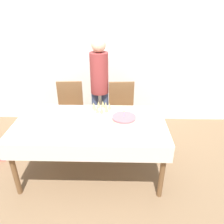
# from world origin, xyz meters

# --- Properties ---
(ground_plane) EXTENTS (12.00, 12.00, 0.00)m
(ground_plane) POSITION_xyz_m (0.00, 0.00, 0.00)
(ground_plane) COLOR brown
(wall_back) EXTENTS (8.00, 0.05, 2.70)m
(wall_back) POSITION_xyz_m (0.00, 1.53, 1.35)
(wall_back) COLOR silver
(wall_back) RESTS_ON ground_plane
(dining_table) EXTENTS (1.85, 0.96, 0.78)m
(dining_table) POSITION_xyz_m (0.00, 0.00, 0.67)
(dining_table) COLOR silver
(dining_table) RESTS_ON ground_plane
(dining_chair_far_left) EXTENTS (0.45, 0.45, 0.98)m
(dining_chair_far_left) POSITION_xyz_m (-0.42, 0.80, 0.54)
(dining_chair_far_left) COLOR brown
(dining_chair_far_left) RESTS_ON ground_plane
(dining_chair_far_right) EXTENTS (0.45, 0.45, 0.98)m
(dining_chair_far_right) POSITION_xyz_m (0.40, 0.80, 0.54)
(dining_chair_far_right) COLOR brown
(dining_chair_far_right) RESTS_ON ground_plane
(birthday_cake) EXTENTS (0.28, 0.28, 0.19)m
(birthday_cake) POSITION_xyz_m (0.41, -0.06, 0.84)
(birthday_cake) COLOR beige
(birthday_cake) RESTS_ON dining_table
(champagne_tray) EXTENTS (0.29, 0.29, 0.18)m
(champagne_tray) POSITION_xyz_m (0.13, 0.16, 0.87)
(champagne_tray) COLOR silver
(champagne_tray) RESTS_ON dining_table
(plate_stack_main) EXTENTS (0.27, 0.27, 0.06)m
(plate_stack_main) POSITION_xyz_m (0.12, -0.24, 0.80)
(plate_stack_main) COLOR silver
(plate_stack_main) RESTS_ON dining_table
(cake_knife) EXTENTS (0.28, 0.14, 0.00)m
(cake_knife) POSITION_xyz_m (0.46, -0.27, 0.78)
(cake_knife) COLOR silver
(cake_knife) RESTS_ON dining_table
(fork_pile) EXTENTS (0.17, 0.07, 0.02)m
(fork_pile) POSITION_xyz_m (-0.20, -0.03, 0.79)
(fork_pile) COLOR silver
(fork_pile) RESTS_ON dining_table
(napkin_pile) EXTENTS (0.15, 0.15, 0.01)m
(napkin_pile) POSITION_xyz_m (-0.23, 0.15, 0.78)
(napkin_pile) COLOR pink
(napkin_pile) RESTS_ON dining_table
(person_standing) EXTENTS (0.28, 0.28, 1.64)m
(person_standing) POSITION_xyz_m (0.05, 0.93, 0.99)
(person_standing) COLOR #3F4C72
(person_standing) RESTS_ON ground_plane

